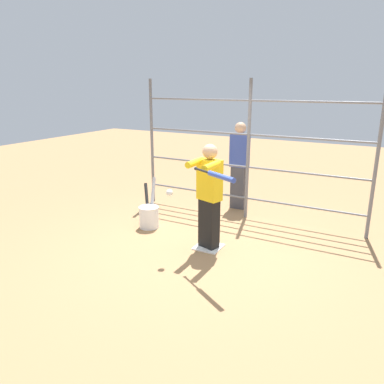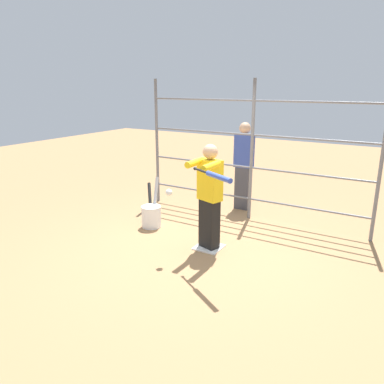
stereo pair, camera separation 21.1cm
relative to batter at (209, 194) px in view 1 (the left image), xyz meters
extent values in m
plane|color=#9E754C|center=(0.00, -0.02, -0.88)|extent=(24.00, 24.00, 0.00)
cube|color=white|center=(0.00, -0.02, -0.87)|extent=(0.40, 0.40, 0.02)
cylinder|color=slate|center=(-2.14, -1.62, 0.40)|extent=(0.06, 0.06, 2.57)
cylinder|color=slate|center=(0.00, -1.62, 0.40)|extent=(0.06, 0.06, 2.57)
cylinder|color=slate|center=(2.14, -1.62, 0.40)|extent=(0.06, 0.06, 2.57)
cylinder|color=slate|center=(0.00, -1.62, -0.50)|extent=(4.27, 0.04, 0.04)
cylinder|color=slate|center=(0.00, -1.62, 0.10)|extent=(4.27, 0.04, 0.04)
cylinder|color=slate|center=(0.00, -1.62, 0.71)|extent=(4.27, 0.04, 0.04)
cylinder|color=slate|center=(0.00, -1.62, 1.31)|extent=(4.27, 0.04, 0.04)
cube|color=black|center=(0.00, -0.02, -0.49)|extent=(0.33, 0.26, 0.79)
cube|color=yellow|center=(0.00, -0.02, 0.21)|extent=(0.40, 0.30, 0.62)
sphere|color=tan|center=(0.00, -0.02, 0.64)|extent=(0.22, 0.22, 0.22)
cylinder|color=yellow|center=(-0.15, 0.25, 0.49)|extent=(0.10, 0.44, 0.10)
cylinder|color=yellow|center=(0.15, 0.15, 0.49)|extent=(0.10, 0.44, 0.10)
sphere|color=black|center=(0.00, 0.42, 0.47)|extent=(0.05, 0.05, 0.05)
cylinder|color=black|center=(-0.15, 0.51, 0.48)|extent=(0.32, 0.21, 0.04)
cylinder|color=#334CB2|center=(-0.53, 0.74, 0.49)|extent=(0.49, 0.33, 0.08)
sphere|color=white|center=(0.35, 0.56, 0.11)|extent=(0.10, 0.10, 0.10)
cylinder|color=white|center=(1.32, -0.27, -0.69)|extent=(0.34, 0.34, 0.38)
torus|color=white|center=(1.32, -0.27, -0.50)|extent=(0.35, 0.35, 0.01)
cylinder|color=#B2B2B7|center=(1.37, -0.48, -0.44)|extent=(0.15, 0.34, 0.82)
cylinder|color=black|center=(1.51, -0.51, -0.53)|extent=(0.39, 0.45, 0.66)
cube|color=#3F3F47|center=(0.34, -2.06, -0.45)|extent=(0.29, 0.18, 0.87)
cube|color=#334799|center=(0.34, -2.06, 0.32)|extent=(0.36, 0.20, 0.65)
sphere|color=tan|center=(0.34, -2.06, 0.76)|extent=(0.23, 0.23, 0.23)
camera|label=1|loc=(-2.37, 4.84, 1.59)|focal=35.00mm
camera|label=2|loc=(-2.55, 4.74, 1.59)|focal=35.00mm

